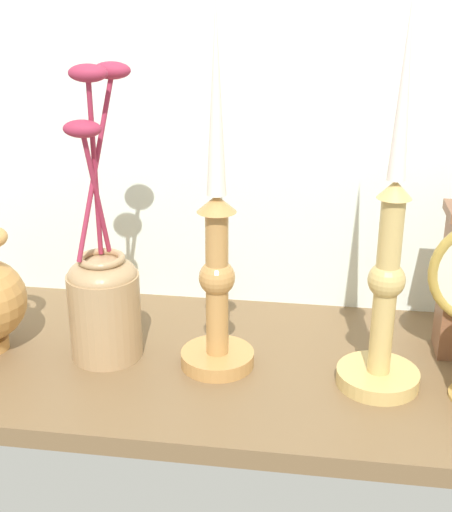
% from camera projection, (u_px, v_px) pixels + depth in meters
% --- Properties ---
extents(ground_plane, '(1.00, 0.36, 0.02)m').
position_uv_depth(ground_plane, '(224.00, 367.00, 0.89)').
color(ground_plane, brown).
extents(back_wall, '(1.20, 0.02, 0.65)m').
position_uv_depth(back_wall, '(245.00, 77.00, 0.93)').
color(back_wall, white).
rests_on(back_wall, ground_plane).
extents(candlestick_tall_left, '(0.09, 0.09, 0.44)m').
position_uv_depth(candlestick_tall_left, '(217.00, 264.00, 0.82)').
color(candlestick_tall_left, '#B98548').
rests_on(candlestick_tall_left, ground_plane).
extents(candlestick_tall_center, '(0.10, 0.10, 0.44)m').
position_uv_depth(candlestick_tall_center, '(386.00, 288.00, 0.78)').
color(candlestick_tall_center, tan).
rests_on(candlestick_tall_center, ground_plane).
extents(brass_vase_jar, '(0.09, 0.09, 0.36)m').
position_uv_depth(brass_vase_jar, '(104.00, 292.00, 0.86)').
color(brass_vase_jar, tan).
rests_on(brass_vase_jar, ground_plane).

